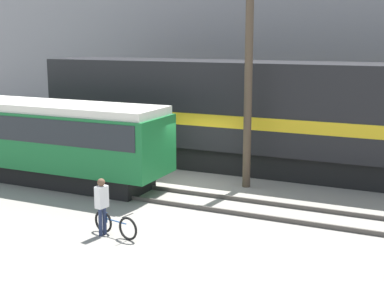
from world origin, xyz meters
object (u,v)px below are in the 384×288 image
Objects in this scene: freight_locomotive at (276,115)px; streetcar at (24,134)px; person at (102,201)px; bicycle at (115,225)px; utility_pole_left at (248,85)px.

freight_locomotive reaches higher than streetcar.
streetcar is at bearing 148.11° from person.
utility_pole_left is at bearing 75.55° from bicycle.
streetcar is 1.59× the size of utility_pole_left.
streetcar is 9.03m from utility_pole_left.
utility_pole_left is (1.66, 6.44, 3.51)m from bicycle.
bicycle is 0.78m from person.
utility_pole_left is (2.05, 6.52, 2.83)m from person.
streetcar reaches higher than person.
utility_pole_left is at bearing 16.88° from streetcar.
person is at bearing -31.89° from streetcar.
streetcar is 7.30× the size of person.
person reaches higher than bicycle.
freight_locomotive is 2.95m from utility_pole_left.
streetcar is 7.54m from person.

